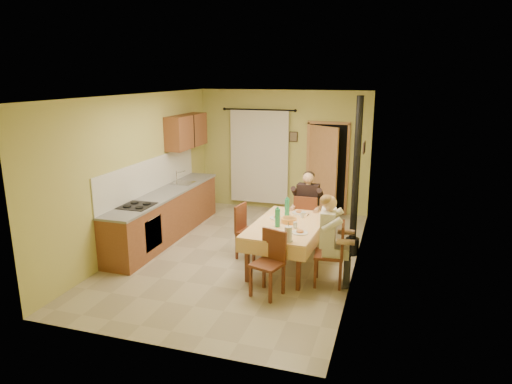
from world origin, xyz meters
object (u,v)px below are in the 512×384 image
(chair_far, at_px, (307,231))
(man_far, at_px, (308,200))
(chair_right, at_px, (329,266))
(dining_table, at_px, (287,245))
(man_right, at_px, (330,230))
(chair_left, at_px, (249,242))
(chair_near, at_px, (268,276))
(stove_flue, at_px, (355,199))

(chair_far, xyz_separation_m, man_far, (0.00, 0.01, 0.59))
(chair_far, bearing_deg, chair_right, -65.90)
(dining_table, relative_size, man_right, 1.36)
(chair_left, relative_size, man_far, 0.68)
(chair_far, bearing_deg, man_right, -66.38)
(chair_left, height_order, man_right, man_right)
(chair_near, relative_size, man_far, 0.69)
(chair_right, relative_size, stove_flue, 0.35)
(chair_near, height_order, man_right, man_right)
(chair_near, bearing_deg, man_right, -123.86)
(chair_left, relative_size, man_right, 0.68)
(dining_table, height_order, chair_right, chair_right)
(dining_table, bearing_deg, chair_near, -88.33)
(chair_near, xyz_separation_m, man_far, (0.15, 2.14, 0.59))
(chair_far, distance_m, man_far, 0.59)
(chair_near, bearing_deg, chair_far, -76.09)
(chair_right, xyz_separation_m, stove_flue, (0.21, 1.33, 0.73))
(chair_far, height_order, man_right, man_right)
(chair_right, bearing_deg, chair_far, 18.06)
(dining_table, bearing_deg, stove_flue, 45.04)
(chair_left, bearing_deg, man_right, 75.94)
(chair_left, bearing_deg, man_far, 144.97)
(dining_table, relative_size, stove_flue, 0.67)
(chair_right, height_order, man_far, man_far)
(man_right, bearing_deg, chair_near, 122.74)
(man_far, height_order, man_right, same)
(man_far, bearing_deg, chair_near, -93.42)
(dining_table, height_order, stove_flue, stove_flue)
(chair_near, bearing_deg, dining_table, -73.77)
(chair_far, distance_m, chair_near, 2.13)
(man_right, xyz_separation_m, stove_flue, (0.22, 1.33, 0.15))
(chair_left, bearing_deg, chair_right, 76.19)
(chair_left, distance_m, man_far, 1.36)
(man_far, distance_m, stove_flue, 0.90)
(chair_left, bearing_deg, stove_flue, 120.97)
(man_right, distance_m, stove_flue, 1.36)
(chair_far, relative_size, chair_near, 1.04)
(chair_right, relative_size, man_far, 0.71)
(chair_near, relative_size, chair_right, 0.97)
(chair_left, xyz_separation_m, man_far, (0.85, 0.88, 0.59))
(chair_near, distance_m, man_far, 2.23)
(chair_near, height_order, man_far, man_far)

